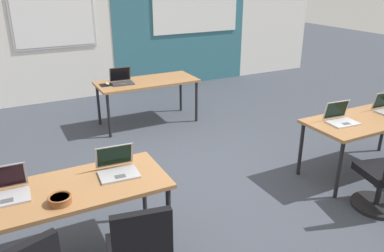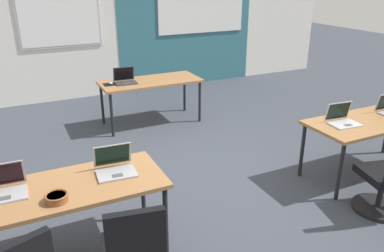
{
  "view_description": "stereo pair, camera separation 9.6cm",
  "coord_description": "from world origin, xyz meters",
  "px_view_note": "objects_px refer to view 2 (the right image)",
  "views": [
    {
      "loc": [
        -2.09,
        -3.44,
        2.34
      ],
      "look_at": [
        -0.33,
        -0.03,
        0.79
      ],
      "focal_mm": 35.9,
      "sensor_mm": 36.0,
      "label": 1
    },
    {
      "loc": [
        -2.01,
        -3.48,
        2.34
      ],
      "look_at": [
        -0.33,
        -0.03,
        0.79
      ],
      "focal_mm": 35.9,
      "sensor_mm": 36.0,
      "label": 2
    }
  ],
  "objects_px": {
    "desk_near_left": "(67,193)",
    "laptop_far_left": "(125,80)",
    "desk_near_right": "(371,124)",
    "snack_bowl": "(57,197)",
    "desk_far_center": "(151,84)",
    "mouse_far_left": "(111,83)",
    "laptop_near_right_inner": "(343,120)",
    "laptop_near_left_end": "(4,188)",
    "laptop_near_left_inner": "(115,167)"
  },
  "relations": [
    {
      "from": "desk_near_left",
      "to": "laptop_far_left",
      "type": "height_order",
      "value": "laptop_far_left"
    },
    {
      "from": "desk_near_right",
      "to": "snack_bowl",
      "type": "distance_m",
      "value": 3.6
    },
    {
      "from": "desk_near_right",
      "to": "desk_far_center",
      "type": "bearing_deg",
      "value": 122.01
    },
    {
      "from": "mouse_far_left",
      "to": "laptop_near_right_inner",
      "type": "distance_m",
      "value": 3.41
    },
    {
      "from": "desk_far_center",
      "to": "laptop_near_left_end",
      "type": "bearing_deg",
      "value": -129.08
    },
    {
      "from": "desk_near_left",
      "to": "desk_far_center",
      "type": "bearing_deg",
      "value": 57.99
    },
    {
      "from": "desk_near_left",
      "to": "desk_near_right",
      "type": "distance_m",
      "value": 3.5
    },
    {
      "from": "desk_near_left",
      "to": "laptop_near_left_inner",
      "type": "bearing_deg",
      "value": 8.49
    },
    {
      "from": "desk_near_left",
      "to": "desk_far_center",
      "type": "xyz_separation_m",
      "value": [
        1.75,
        2.8,
        0.0
      ]
    },
    {
      "from": "desk_near_left",
      "to": "mouse_far_left",
      "type": "height_order",
      "value": "mouse_far_left"
    },
    {
      "from": "snack_bowl",
      "to": "desk_near_left",
      "type": "bearing_deg",
      "value": 63.74
    },
    {
      "from": "desk_near_right",
      "to": "mouse_far_left",
      "type": "bearing_deg",
      "value": 129.98
    },
    {
      "from": "desk_near_left",
      "to": "laptop_near_right_inner",
      "type": "relative_size",
      "value": 4.52
    },
    {
      "from": "desk_far_center",
      "to": "laptop_far_left",
      "type": "xyz_separation_m",
      "value": [
        -0.4,
        0.04,
        0.11
      ]
    },
    {
      "from": "laptop_near_right_inner",
      "to": "desk_near_right",
      "type": "bearing_deg",
      "value": -2.17
    },
    {
      "from": "laptop_near_left_end",
      "to": "laptop_near_right_inner",
      "type": "distance_m",
      "value": 3.53
    },
    {
      "from": "laptop_near_left_inner",
      "to": "snack_bowl",
      "type": "distance_m",
      "value": 0.58
    },
    {
      "from": "laptop_near_left_inner",
      "to": "laptop_near_right_inner",
      "type": "distance_m",
      "value": 2.65
    },
    {
      "from": "desk_near_right",
      "to": "laptop_near_left_end",
      "type": "bearing_deg",
      "value": 178.64
    },
    {
      "from": "desk_far_center",
      "to": "laptop_far_left",
      "type": "relative_size",
      "value": 4.61
    },
    {
      "from": "desk_near_right",
      "to": "laptop_near_right_inner",
      "type": "bearing_deg",
      "value": 172.67
    },
    {
      "from": "desk_near_left",
      "to": "laptop_far_left",
      "type": "relative_size",
      "value": 4.61
    },
    {
      "from": "desk_far_center",
      "to": "snack_bowl",
      "type": "height_order",
      "value": "snack_bowl"
    },
    {
      "from": "snack_bowl",
      "to": "mouse_far_left",
      "type": "bearing_deg",
      "value": 68.27
    },
    {
      "from": "desk_near_left",
      "to": "snack_bowl",
      "type": "relative_size",
      "value": 9.01
    },
    {
      "from": "laptop_far_left",
      "to": "snack_bowl",
      "type": "relative_size",
      "value": 1.96
    },
    {
      "from": "laptop_near_right_inner",
      "to": "laptop_far_left",
      "type": "bearing_deg",
      "value": 127.05
    },
    {
      "from": "laptop_near_left_end",
      "to": "laptop_near_right_inner",
      "type": "height_order",
      "value": "same"
    },
    {
      "from": "laptop_near_right_inner",
      "to": "laptop_near_left_end",
      "type": "bearing_deg",
      "value": -175.47
    },
    {
      "from": "laptop_far_left",
      "to": "laptop_near_left_end",
      "type": "distance_m",
      "value": 3.28
    },
    {
      "from": "desk_near_right",
      "to": "snack_bowl",
      "type": "xyz_separation_m",
      "value": [
        -3.6,
        -0.19,
        0.1
      ]
    },
    {
      "from": "mouse_far_left",
      "to": "laptop_near_right_inner",
      "type": "bearing_deg",
      "value": -54.87
    },
    {
      "from": "mouse_far_left",
      "to": "laptop_near_left_end",
      "type": "height_order",
      "value": "laptop_near_left_end"
    },
    {
      "from": "desk_far_center",
      "to": "laptop_near_left_inner",
      "type": "bearing_deg",
      "value": -115.81
    },
    {
      "from": "laptop_near_left_end",
      "to": "desk_far_center",
      "type": "bearing_deg",
      "value": 53.1
    },
    {
      "from": "laptop_near_left_inner",
      "to": "mouse_far_left",
      "type": "distance_m",
      "value": 2.86
    },
    {
      "from": "laptop_far_left",
      "to": "mouse_far_left",
      "type": "distance_m",
      "value": 0.23
    },
    {
      "from": "laptop_near_left_inner",
      "to": "laptop_far_left",
      "type": "height_order",
      "value": "laptop_far_left"
    },
    {
      "from": "laptop_near_left_end",
      "to": "snack_bowl",
      "type": "xyz_separation_m",
      "value": [
        0.35,
        -0.29,
        -0.01
      ]
    },
    {
      "from": "laptop_near_left_end",
      "to": "snack_bowl",
      "type": "distance_m",
      "value": 0.46
    },
    {
      "from": "desk_near_right",
      "to": "laptop_near_left_inner",
      "type": "bearing_deg",
      "value": 178.81
    },
    {
      "from": "desk_near_left",
      "to": "mouse_far_left",
      "type": "distance_m",
      "value": 3.06
    },
    {
      "from": "laptop_near_left_end",
      "to": "snack_bowl",
      "type": "bearing_deg",
      "value": -37.07
    },
    {
      "from": "laptop_near_left_end",
      "to": "laptop_near_left_inner",
      "type": "bearing_deg",
      "value": 0.24
    },
    {
      "from": "laptop_near_left_end",
      "to": "mouse_far_left",
      "type": "bearing_deg",
      "value": 62.57
    },
    {
      "from": "laptop_far_left",
      "to": "laptop_near_right_inner",
      "type": "xyz_separation_m",
      "value": [
        1.73,
        -2.78,
        -0.0
      ]
    },
    {
      "from": "laptop_near_left_end",
      "to": "snack_bowl",
      "type": "height_order",
      "value": "laptop_near_left_end"
    },
    {
      "from": "desk_near_left",
      "to": "laptop_near_left_inner",
      "type": "distance_m",
      "value": 0.45
    },
    {
      "from": "laptop_far_left",
      "to": "laptop_near_left_end",
      "type": "relative_size",
      "value": 1.02
    },
    {
      "from": "laptop_far_left",
      "to": "mouse_far_left",
      "type": "xyz_separation_m",
      "value": [
        -0.23,
        0.01,
        -0.03
      ]
    }
  ]
}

